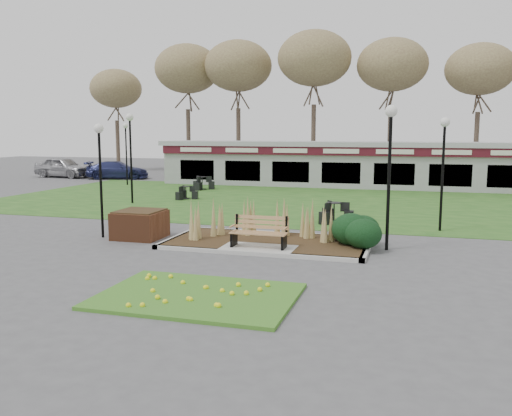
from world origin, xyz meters
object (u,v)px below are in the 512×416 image
(lamp_post_near_right, at_px, (390,145))
(lamp_post_mid_right, at_px, (444,149))
(bistro_set_c, at_px, (334,216))
(car_blue, at_px, (117,170))
(park_bench, at_px, (260,232))
(lamp_post_mid_left, at_px, (130,138))
(lamp_post_near_left, at_px, (100,155))
(car_silver, at_px, (63,167))
(bistro_set_a, at_px, (202,185))
(food_pavilion, at_px, (344,164))
(car_black, at_px, (226,166))
(bistro_set_b, at_px, (186,195))
(brick_planter, at_px, (140,224))
(lamp_post_far_left, at_px, (126,140))

(lamp_post_near_right, relative_size, lamp_post_mid_right, 1.07)
(lamp_post_near_right, bearing_deg, bistro_set_c, 117.02)
(car_blue, bearing_deg, park_bench, -157.89)
(lamp_post_mid_left, bearing_deg, lamp_post_near_left, -67.25)
(park_bench, relative_size, bistro_set_c, 1.14)
(lamp_post_mid_left, height_order, car_silver, lamp_post_mid_left)
(bistro_set_a, relative_size, bistro_set_c, 0.99)
(food_pavilion, bearing_deg, lamp_post_near_left, -106.48)
(food_pavilion, distance_m, car_silver, 21.86)
(lamp_post_mid_right, height_order, bistro_set_c, lamp_post_mid_right)
(bistro_set_a, xyz_separation_m, car_black, (-2.47, 11.30, 0.46))
(bistro_set_b, relative_size, car_black, 0.28)
(lamp_post_mid_right, bearing_deg, brick_planter, -156.83)
(lamp_post_far_left, relative_size, bistro_set_c, 2.74)
(park_bench, xyz_separation_m, lamp_post_mid_right, (5.35, 4.92, 2.37))
(car_black, bearing_deg, car_silver, 103.89)
(food_pavilion, bearing_deg, lamp_post_mid_right, -70.13)
(lamp_post_far_left, bearing_deg, car_blue, 127.74)
(park_bench, xyz_separation_m, bistro_set_a, (-8.10, 15.45, -0.31))
(lamp_post_near_right, height_order, car_silver, lamp_post_near_right)
(food_pavilion, bearing_deg, car_blue, 176.53)
(lamp_post_mid_left, relative_size, car_black, 0.98)
(food_pavilion, bearing_deg, lamp_post_far_left, -168.05)
(lamp_post_mid_right, bearing_deg, bistro_set_b, 154.66)
(park_bench, height_order, food_pavilion, food_pavilion)
(park_bench, distance_m, brick_planter, 4.47)
(lamp_post_mid_right, relative_size, bistro_set_c, 2.72)
(bistro_set_c, bearing_deg, bistro_set_b, 148.59)
(park_bench, height_order, brick_planter, park_bench)
(lamp_post_mid_left, relative_size, car_blue, 0.97)
(lamp_post_near_left, relative_size, car_black, 0.85)
(food_pavilion, height_order, bistro_set_a, food_pavilion)
(lamp_post_mid_left, xyz_separation_m, bistro_set_b, (1.89, 2.29, -2.98))
(lamp_post_near_left, height_order, bistro_set_c, lamp_post_near_left)
(car_silver, xyz_separation_m, car_black, (11.25, 6.00, -0.05))
(bistro_set_a, xyz_separation_m, bistro_set_c, (9.53, -9.85, 0.00))
(lamp_post_near_right, bearing_deg, car_black, 119.14)
(bistro_set_a, bearing_deg, lamp_post_near_left, -80.80)
(bistro_set_b, xyz_separation_m, car_silver, (-14.66, 9.90, 0.55))
(food_pavilion, distance_m, car_blue, 17.15)
(lamp_post_near_left, bearing_deg, car_silver, 128.58)
(park_bench, bearing_deg, lamp_post_mid_right, 42.64)
(bistro_set_c, bearing_deg, lamp_post_near_left, -144.38)
(lamp_post_mid_left, xyz_separation_m, car_silver, (-12.77, 12.19, -2.43))
(lamp_post_mid_left, relative_size, bistro_set_c, 2.97)
(park_bench, distance_m, bistro_set_c, 5.79)
(lamp_post_near_left, bearing_deg, car_blue, 119.42)
(brick_planter, relative_size, bistro_set_a, 1.02)
(lamp_post_near_left, xyz_separation_m, lamp_post_near_right, (9.35, 0.70, 0.38))
(car_silver, bearing_deg, lamp_post_mid_right, -113.62)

